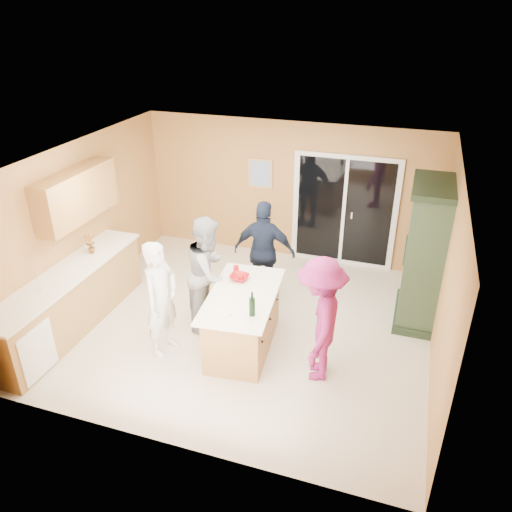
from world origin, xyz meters
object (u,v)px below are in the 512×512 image
(woman_grey, at_px, (209,272))
(green_hutch, at_px, (424,256))
(woman_magenta, at_px, (320,320))
(woman_navy, at_px, (264,252))
(woman_white, at_px, (161,299))
(kitchen_island, at_px, (243,322))

(woman_grey, bearing_deg, green_hutch, -73.42)
(green_hutch, distance_m, woman_grey, 3.21)
(woman_magenta, bearing_deg, woman_navy, -149.38)
(woman_magenta, bearing_deg, woman_grey, -117.38)
(green_hutch, height_order, woman_navy, green_hutch)
(green_hutch, relative_size, woman_navy, 1.29)
(woman_navy, bearing_deg, woman_white, 59.37)
(woman_navy, height_order, woman_magenta, woman_magenta)
(kitchen_island, distance_m, green_hutch, 2.87)
(green_hutch, distance_m, woman_white, 3.89)
(kitchen_island, height_order, woman_navy, woman_navy)
(green_hutch, xyz_separation_m, woman_grey, (-3.00, -1.14, -0.20))
(green_hutch, height_order, woman_grey, green_hutch)
(woman_grey, bearing_deg, woman_magenta, -114.51)
(green_hutch, bearing_deg, woman_white, -149.45)
(kitchen_island, xyz_separation_m, woman_white, (-1.02, -0.42, 0.44))
(kitchen_island, relative_size, woman_white, 1.03)
(kitchen_island, bearing_deg, green_hutch, 28.25)
(kitchen_island, xyz_separation_m, green_hutch, (2.32, 1.55, 0.67))
(kitchen_island, height_order, woman_white, woman_white)
(woman_navy, bearing_deg, green_hutch, -178.98)
(woman_navy, bearing_deg, woman_grey, 55.63)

